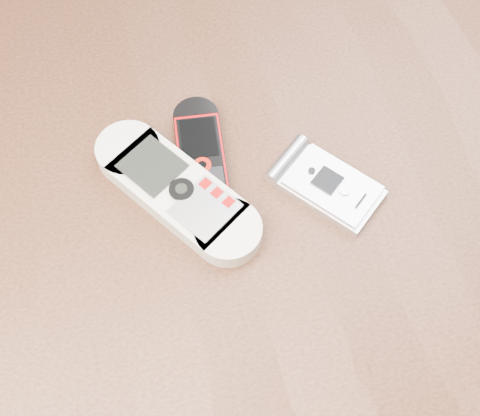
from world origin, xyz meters
name	(u,v)px	position (x,y,z in m)	size (l,w,h in m)	color
ground	(237,404)	(0.00, 0.00, 0.00)	(4.00, 4.00, 0.00)	#472B19
table	(235,265)	(0.00, 0.00, 0.64)	(1.20, 0.80, 0.75)	black
nokia_white	(177,190)	(-0.04, 0.03, 0.76)	(0.06, 0.17, 0.02)	silver
nokia_black_red	(202,161)	(-0.01, 0.05, 0.76)	(0.04, 0.13, 0.01)	black
motorola_razr	(329,186)	(0.08, 0.00, 0.76)	(0.05, 0.10, 0.01)	#BBBBC0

